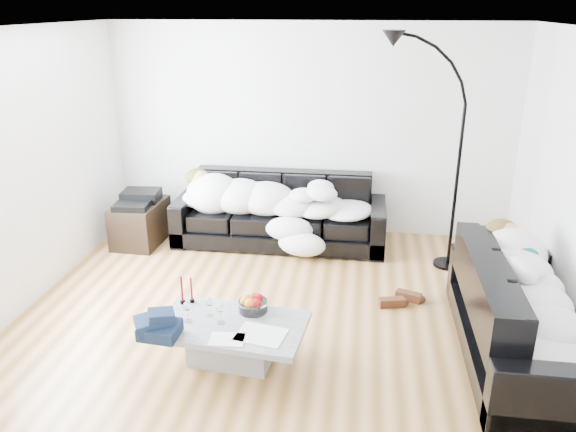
# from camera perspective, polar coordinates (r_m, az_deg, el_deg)

# --- Properties ---
(ground) EXTENTS (5.00, 5.00, 0.00)m
(ground) POSITION_cam_1_polar(r_m,az_deg,el_deg) (5.43, -0.45, -10.05)
(ground) COLOR brown
(ground) RESTS_ON ground
(wall_back) EXTENTS (5.00, 0.02, 2.60)m
(wall_back) POSITION_cam_1_polar(r_m,az_deg,el_deg) (7.05, 2.23, 8.64)
(wall_back) COLOR silver
(wall_back) RESTS_ON ground
(wall_left) EXTENTS (0.02, 4.50, 2.60)m
(wall_left) POSITION_cam_1_polar(r_m,az_deg,el_deg) (5.80, -25.80, 3.88)
(wall_left) COLOR silver
(wall_left) RESTS_ON ground
(ceiling) EXTENTS (5.00, 5.00, 0.00)m
(ceiling) POSITION_cam_1_polar(r_m,az_deg,el_deg) (4.66, -0.54, 18.56)
(ceiling) COLOR white
(ceiling) RESTS_ON ground
(sofa_back) EXTENTS (2.55, 0.88, 0.83)m
(sofa_back) POSITION_cam_1_polar(r_m,az_deg,el_deg) (6.84, -0.83, 0.55)
(sofa_back) COLOR black
(sofa_back) RESTS_ON ground
(sofa_right) EXTENTS (0.90, 2.11, 0.85)m
(sofa_right) POSITION_cam_1_polar(r_m,az_deg,el_deg) (5.02, 22.80, -8.97)
(sofa_right) COLOR black
(sofa_right) RESTS_ON ground
(sleeper_back) EXTENTS (2.16, 0.75, 0.43)m
(sleeper_back) POSITION_cam_1_polar(r_m,az_deg,el_deg) (6.72, -0.91, 2.15)
(sleeper_back) COLOR white
(sleeper_back) RESTS_ON sofa_back
(sleeper_right) EXTENTS (0.76, 1.81, 0.44)m
(sleeper_right) POSITION_cam_1_polar(r_m,az_deg,el_deg) (4.92, 23.15, -6.79)
(sleeper_right) COLOR white
(sleeper_right) RESTS_ON sofa_right
(teal_cushion) EXTENTS (0.42, 0.38, 0.20)m
(teal_cushion) POSITION_cam_1_polar(r_m,az_deg,el_deg) (5.45, 21.04, -2.91)
(teal_cushion) COLOR #0D5C57
(teal_cushion) RESTS_ON sofa_right
(coffee_table) EXTENTS (1.27, 0.82, 0.35)m
(coffee_table) POSITION_cam_1_polar(r_m,az_deg,el_deg) (4.75, -5.73, -12.58)
(coffee_table) COLOR #939699
(coffee_table) RESTS_ON ground
(fruit_bowl) EXTENTS (0.30, 0.30, 0.15)m
(fruit_bowl) POSITION_cam_1_polar(r_m,az_deg,el_deg) (4.78, -3.58, -8.80)
(fruit_bowl) COLOR white
(fruit_bowl) RESTS_ON coffee_table
(wine_glass_a) EXTENTS (0.08, 0.08, 0.17)m
(wine_glass_a) POSITION_cam_1_polar(r_m,az_deg,el_deg) (4.73, -7.98, -9.17)
(wine_glass_a) COLOR white
(wine_glass_a) RESTS_ON coffee_table
(wine_glass_b) EXTENTS (0.09, 0.09, 0.17)m
(wine_glass_b) POSITION_cam_1_polar(r_m,az_deg,el_deg) (4.69, -10.16, -9.57)
(wine_glass_b) COLOR white
(wine_glass_b) RESTS_ON coffee_table
(wine_glass_c) EXTENTS (0.09, 0.09, 0.17)m
(wine_glass_c) POSITION_cam_1_polar(r_m,az_deg,el_deg) (4.63, -6.90, -9.82)
(wine_glass_c) COLOR white
(wine_glass_c) RESTS_ON coffee_table
(candle_left) EXTENTS (0.05, 0.05, 0.26)m
(candle_left) POSITION_cam_1_polar(r_m,az_deg,el_deg) (4.93, -10.73, -7.41)
(candle_left) COLOR maroon
(candle_left) RESTS_ON coffee_table
(candle_right) EXTENTS (0.05, 0.05, 0.23)m
(candle_right) POSITION_cam_1_polar(r_m,az_deg,el_deg) (4.95, -9.78, -7.44)
(candle_right) COLOR maroon
(candle_right) RESTS_ON coffee_table
(newspaper_a) EXTENTS (0.42, 0.35, 0.01)m
(newspaper_a) POSITION_cam_1_polar(r_m,az_deg,el_deg) (4.49, -2.78, -11.91)
(newspaper_a) COLOR silver
(newspaper_a) RESTS_ON coffee_table
(newspaper_b) EXTENTS (0.28, 0.21, 0.01)m
(newspaper_b) POSITION_cam_1_polar(r_m,az_deg,el_deg) (4.45, -6.21, -12.31)
(newspaper_b) COLOR silver
(newspaper_b) RESTS_ON coffee_table
(navy_jacket) EXTENTS (0.35, 0.31, 0.16)m
(navy_jacket) POSITION_cam_1_polar(r_m,az_deg,el_deg) (4.53, -13.09, -9.92)
(navy_jacket) COLOR black
(navy_jacket) RESTS_ON coffee_table
(shoes) EXTENTS (0.44, 0.33, 0.10)m
(shoes) POSITION_cam_1_polar(r_m,az_deg,el_deg) (5.70, 11.29, -8.28)
(shoes) COLOR #472311
(shoes) RESTS_ON ground
(av_cabinet) EXTENTS (0.55, 0.77, 0.51)m
(av_cabinet) POSITION_cam_1_polar(r_m,az_deg,el_deg) (7.13, -14.75, -0.67)
(av_cabinet) COLOR black
(av_cabinet) RESTS_ON ground
(stereo) EXTENTS (0.47, 0.37, 0.13)m
(stereo) POSITION_cam_1_polar(r_m,az_deg,el_deg) (7.02, -14.99, 1.77)
(stereo) COLOR black
(stereo) RESTS_ON av_cabinet
(floor_lamp) EXTENTS (0.83, 0.39, 2.23)m
(floor_lamp) POSITION_cam_1_polar(r_m,az_deg,el_deg) (6.26, 16.89, 4.45)
(floor_lamp) COLOR black
(floor_lamp) RESTS_ON ground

